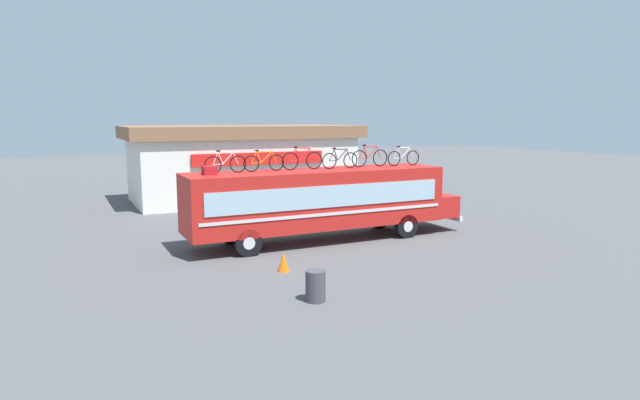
{
  "coord_description": "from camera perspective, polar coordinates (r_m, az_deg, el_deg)",
  "views": [
    {
      "loc": [
        -9.55,
        -19.82,
        5.12
      ],
      "look_at": [
        0.13,
        0.0,
        1.73
      ],
      "focal_mm": 30.21,
      "sensor_mm": 36.0,
      "label": 1
    }
  ],
  "objects": [
    {
      "name": "ground_plane",
      "position": [
        22.59,
        -0.29,
        -4.37
      ],
      "size": [
        120.0,
        120.0,
        0.0
      ],
      "primitive_type": "plane",
      "color": "#4C4C4F"
    },
    {
      "name": "rooftop_bicycle_3",
      "position": [
        22.17,
        -1.9,
        4.26
      ],
      "size": [
        1.81,
        0.44,
        0.97
      ],
      "color": "black",
      "rests_on": "bus"
    },
    {
      "name": "rooftop_bicycle_2",
      "position": [
        21.6,
        -5.97,
        4.01
      ],
      "size": [
        1.72,
        0.44,
        0.87
      ],
      "color": "black",
      "rests_on": "bus"
    },
    {
      "name": "rooftop_bicycle_4",
      "position": [
        22.61,
        2.12,
        4.28
      ],
      "size": [
        1.68,
        0.44,
        0.9
      ],
      "color": "black",
      "rests_on": "bus"
    },
    {
      "name": "rooftop_bicycle_1",
      "position": [
        21.07,
        -9.99,
        3.83
      ],
      "size": [
        1.66,
        0.44,
        0.89
      ],
      "color": "black",
      "rests_on": "bus"
    },
    {
      "name": "roadside_building",
      "position": [
        34.31,
        -8.23,
        4.02
      ],
      "size": [
        14.18,
        6.87,
        4.62
      ],
      "color": "silver",
      "rests_on": "ground"
    },
    {
      "name": "trash_bin",
      "position": [
        15.28,
        -0.48,
        -9.09
      ],
      "size": [
        0.57,
        0.57,
        0.89
      ],
      "primitive_type": "cylinder",
      "color": "#3F3F47",
      "rests_on": "ground"
    },
    {
      "name": "luggage_bag_1",
      "position": [
        20.68,
        -11.66,
        3.09
      ],
      "size": [
        0.49,
        0.53,
        0.31
      ],
      "primitive_type": "cube",
      "color": "maroon",
      "rests_on": "bus"
    },
    {
      "name": "rooftop_bicycle_5",
      "position": [
        23.55,
        5.29,
        4.51
      ],
      "size": [
        1.8,
        0.44,
        0.98
      ],
      "color": "black",
      "rests_on": "bus"
    },
    {
      "name": "traffic_cone",
      "position": [
        18.18,
        -3.9,
        -6.53
      ],
      "size": [
        0.39,
        0.39,
        0.68
      ],
      "primitive_type": "cone",
      "color": "orange",
      "rests_on": "ground"
    },
    {
      "name": "bus",
      "position": [
        22.36,
        0.24,
        0.12
      ],
      "size": [
        12.21,
        2.56,
        3.0
      ],
      "color": "red",
      "rests_on": "ground"
    },
    {
      "name": "rooftop_bicycle_6",
      "position": [
        24.32,
        8.83,
        4.49
      ],
      "size": [
        1.67,
        0.44,
        0.89
      ],
      "color": "black",
      "rests_on": "bus"
    }
  ]
}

